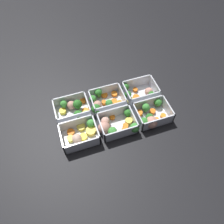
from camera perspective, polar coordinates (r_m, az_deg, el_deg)
ground_plane at (r=0.93m, az=0.00°, el=-0.69°), size 4.00×4.00×0.00m
container_near_left at (r=0.86m, az=-8.07°, el=-5.69°), size 0.15×0.12×0.06m
container_near_center at (r=0.87m, az=1.00°, el=-3.42°), size 0.16×0.12×0.06m
container_near_right at (r=0.91m, az=10.14°, el=-0.92°), size 0.14×0.13×0.06m
container_far_left at (r=0.93m, az=-9.99°, el=0.79°), size 0.14×0.12×0.06m
container_far_center at (r=0.94m, az=-2.27°, el=2.78°), size 0.15×0.12×0.06m
container_far_right at (r=0.98m, az=7.11°, el=5.13°), size 0.15×0.11×0.06m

